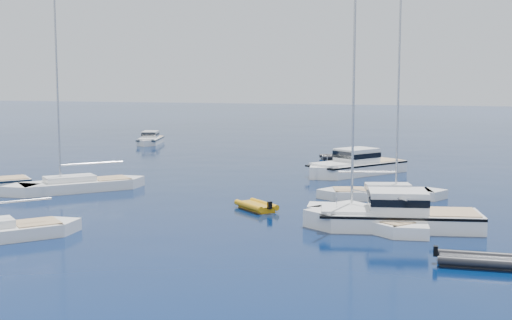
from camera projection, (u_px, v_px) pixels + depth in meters
The scene contains 9 objects.
motor_cruiser_centre at pixel (393, 229), 36.07m from camera, with size 3.08×10.08×2.65m, color silver, non-canonical shape.
motor_cruiser_distant at pixel (355, 174), 56.78m from camera, with size 3.27×10.68×2.80m, color white, non-canonical shape.
motor_cruiser_horizon at pixel (150, 144), 83.97m from camera, with size 2.37×7.74×2.03m, color silver, non-canonical shape.
sailboat_mid_r at pixel (364, 225), 36.96m from camera, with size 2.50×9.62×14.13m, color white, non-canonical shape.
sailboat_mid_l at pixel (76, 191), 48.37m from camera, with size 2.81×10.82×15.91m, color silver, non-canonical shape.
sailboat_centre at pixel (382, 198), 45.24m from camera, with size 2.39×9.21×13.54m, color silver, non-canonical shape.
tender_yellow at pixel (256, 210), 41.34m from camera, with size 1.76×3.11×0.95m, color #C7880B, non-canonical shape.
tender_grey_near at pixel (477, 265), 28.88m from camera, with size 1.91×3.44×0.95m, color black, non-canonical shape.
tender_grey_far at pixel (339, 159), 67.74m from camera, with size 2.12×3.90×0.95m, color black, non-canonical shape.
Camera 1 is at (12.02, -17.59, 7.90)m, focal length 47.36 mm.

